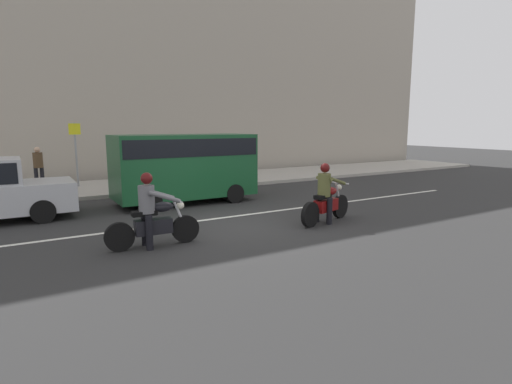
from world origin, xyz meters
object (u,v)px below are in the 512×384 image
Objects in this scene: parked_van_forest_green at (184,164)px; street_sign_post at (76,148)px; motorcycle_with_rider_olive at (326,198)px; motorcycle_with_rider_gray at (152,217)px; pedestrian_bystander at (38,165)px.

street_sign_post is at bearing 118.91° from parked_van_forest_green.
street_sign_post reaches higher than motorcycle_with_rider_olive.
motorcycle_with_rider_olive is 4.68m from motorcycle_with_rider_gray.
pedestrian_bystander is (-1.41, -0.62, -0.57)m from street_sign_post.
motorcycle_with_rider_gray is 9.40m from street_sign_post.
motorcycle_with_rider_gray is at bearing -119.06° from parked_van_forest_green.
motorcycle_with_rider_olive is at bearing -62.72° from street_sign_post.
parked_van_forest_green is 5.95m from pedestrian_bystander.
motorcycle_with_rider_olive is at bearing -54.65° from pedestrian_bystander.
street_sign_post is 1.64m from pedestrian_bystander.
motorcycle_with_rider_gray is 0.45× the size of parked_van_forest_green.
parked_van_forest_green reaches higher than motorcycle_with_rider_gray.
parked_van_forest_green is at bearing 115.50° from motorcycle_with_rider_olive.
motorcycle_with_rider_gray is at bearing 177.66° from motorcycle_with_rider_olive.
street_sign_post is at bearing 91.46° from motorcycle_with_rider_gray.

